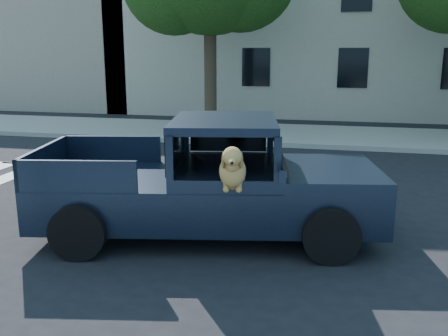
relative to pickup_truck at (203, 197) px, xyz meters
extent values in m
plane|color=black|center=(1.52, 0.48, -0.65)|extent=(120.00, 120.00, 0.00)
cube|color=gray|center=(1.52, 9.68, -0.57)|extent=(60.00, 4.00, 0.15)
cylinder|color=#332619|center=(-2.48, 10.08, 1.55)|extent=(0.44, 0.44, 4.40)
cube|color=#C0B69E|center=(4.52, 16.98, 3.85)|extent=(26.00, 6.00, 9.00)
cube|color=tan|center=(-13.48, 16.98, 3.35)|extent=(12.00, 6.00, 8.00)
cube|color=black|center=(0.08, 0.04, 0.00)|extent=(5.62, 3.01, 0.68)
cube|color=black|center=(1.94, 0.39, 0.42)|extent=(1.89, 2.30, 0.16)
cube|color=black|center=(0.33, 0.09, 1.20)|extent=(1.93, 2.23, 0.12)
cube|color=black|center=(1.15, 0.24, 0.84)|extent=(0.59, 1.78, 0.58)
cube|color=black|center=(0.62, -0.33, 0.20)|extent=(0.66, 0.66, 0.39)
cube|color=black|center=(1.38, -1.02, 0.67)|extent=(0.11, 0.07, 0.16)
camera|label=1|loc=(2.05, -7.39, 2.31)|focal=40.00mm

